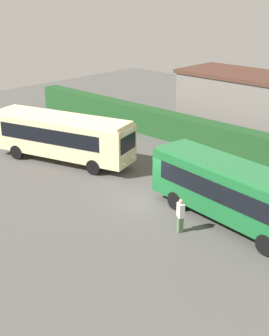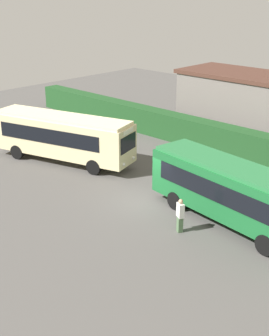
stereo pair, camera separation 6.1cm
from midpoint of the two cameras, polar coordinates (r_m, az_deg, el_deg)
name	(u,v)px [view 1 (the left image)]	position (r m, az deg, el deg)	size (l,w,h in m)	color
ground_plane	(150,201)	(26.20, 1.83, -4.10)	(64.00, 64.00, 0.00)	#514F4C
bus_cream	(62,135)	(31.85, -8.89, 3.94)	(10.33, 5.11, 3.22)	beige
bus_green	(233,191)	(23.62, 11.88, -2.71)	(9.76, 3.59, 3.15)	#19602D
person_left	(235,179)	(27.17, 12.16, -1.34)	(0.42, 0.31, 1.85)	silver
person_center	(180,215)	(22.81, 5.56, -5.71)	(0.51, 0.44, 1.75)	#4C6B47
hedge_row	(244,145)	(33.14, 13.13, 2.80)	(44.00, 1.39, 2.02)	#1E4820
depot_building	(266,108)	(37.36, 15.76, 7.02)	(14.29, 5.25, 4.96)	slate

